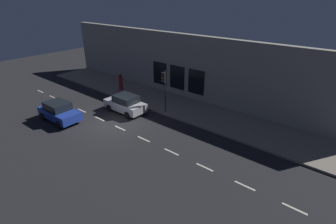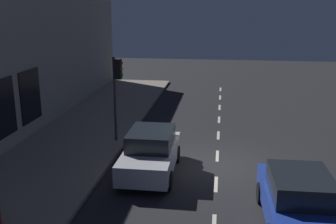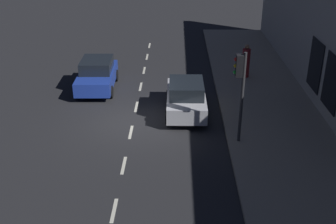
{
  "view_description": "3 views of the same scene",
  "coord_description": "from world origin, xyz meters",
  "px_view_note": "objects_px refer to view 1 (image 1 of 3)",
  "views": [
    {
      "loc": [
        -11.32,
        -15.36,
        9.63
      ],
      "look_at": [
        2.59,
        -3.73,
        1.29
      ],
      "focal_mm": 27.73,
      "sensor_mm": 36.0,
      "label": 1
    },
    {
      "loc": [
        -0.06,
        13.8,
        5.87
      ],
      "look_at": [
        2.44,
        -4.08,
        0.91
      ],
      "focal_mm": 41.62,
      "sensor_mm": 36.0,
      "label": 2
    },
    {
      "loc": [
        1.91,
        -16.69,
        8.38
      ],
      "look_at": [
        1.6,
        -1.86,
        1.37
      ],
      "focal_mm": 44.89,
      "sensor_mm": 36.0,
      "label": 3
    }
  ],
  "objects_px": {
    "pedestrian_0": "(121,82)",
    "traffic_light": "(164,83)",
    "parked_car_1": "(59,112)",
    "parked_car_0": "(125,104)"
  },
  "relations": [
    {
      "from": "pedestrian_0",
      "to": "traffic_light",
      "type": "bearing_deg",
      "value": 55.23
    },
    {
      "from": "parked_car_0",
      "to": "traffic_light",
      "type": "bearing_deg",
      "value": -56.1
    },
    {
      "from": "pedestrian_0",
      "to": "parked_car_1",
      "type": "bearing_deg",
      "value": -12.37
    },
    {
      "from": "parked_car_0",
      "to": "pedestrian_0",
      "type": "xyz_separation_m",
      "value": [
        3.37,
        4.52,
        0.21
      ]
    },
    {
      "from": "parked_car_1",
      "to": "pedestrian_0",
      "type": "distance_m",
      "value": 8.14
    },
    {
      "from": "parked_car_1",
      "to": "parked_car_0",
      "type": "bearing_deg",
      "value": 146.27
    },
    {
      "from": "parked_car_0",
      "to": "pedestrian_0",
      "type": "height_order",
      "value": "pedestrian_0"
    },
    {
      "from": "parked_car_0",
      "to": "parked_car_1",
      "type": "relative_size",
      "value": 0.99
    },
    {
      "from": "traffic_light",
      "to": "pedestrian_0",
      "type": "xyz_separation_m",
      "value": [
        1.43,
        7.37,
        -1.77
      ]
    },
    {
      "from": "traffic_light",
      "to": "parked_car_1",
      "type": "relative_size",
      "value": 0.95
    }
  ]
}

